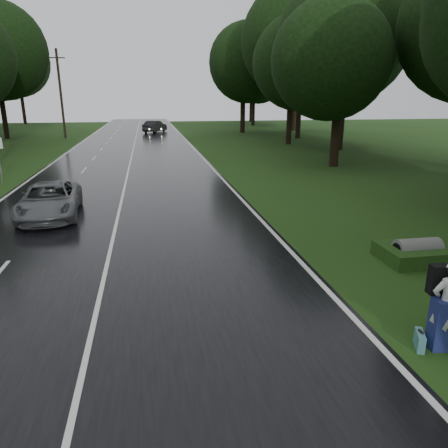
# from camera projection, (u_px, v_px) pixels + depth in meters

# --- Properties ---
(ground) EXTENTS (160.00, 160.00, 0.00)m
(ground) POSITION_uv_depth(u_px,v_px,m) (99.00, 303.00, 10.21)
(ground) COLOR #1E3E12
(ground) RESTS_ON ground
(road) EXTENTS (12.00, 140.00, 0.04)m
(road) POSITION_uv_depth(u_px,v_px,m) (129.00, 169.00, 29.01)
(road) COLOR black
(road) RESTS_ON ground
(lane_center) EXTENTS (0.12, 140.00, 0.01)m
(lane_center) POSITION_uv_depth(u_px,v_px,m) (129.00, 169.00, 29.01)
(lane_center) COLOR silver
(lane_center) RESTS_ON road
(grey_car) EXTENTS (2.66, 5.14, 1.38)m
(grey_car) POSITION_uv_depth(u_px,v_px,m) (50.00, 200.00, 17.33)
(grey_car) COLOR #55595B
(grey_car) RESTS_ON road
(far_car) EXTENTS (3.61, 5.18, 1.62)m
(far_car) POSITION_uv_depth(u_px,v_px,m) (155.00, 126.00, 59.01)
(far_car) COLOR black
(far_car) RESTS_ON road
(hitchhiker) EXTENTS (0.76, 0.70, 1.92)m
(hitchhiker) POSITION_uv_depth(u_px,v_px,m) (447.00, 308.00, 8.16)
(hitchhiker) COLOR silver
(hitchhiker) RESTS_ON ground
(suitcase) EXTENTS (0.33, 0.50, 0.35)m
(suitcase) POSITION_uv_depth(u_px,v_px,m) (420.00, 340.00, 8.35)
(suitcase) COLOR teal
(suitcase) RESTS_ON ground
(culvert) EXTENTS (1.40, 0.70, 0.70)m
(culvert) POSITION_uv_depth(u_px,v_px,m) (416.00, 260.00, 12.93)
(culvert) COLOR slate
(culvert) RESTS_ON ground
(utility_pole_far) EXTENTS (1.80, 0.28, 10.27)m
(utility_pole_far) POSITION_uv_depth(u_px,v_px,m) (66.00, 138.00, 51.06)
(utility_pole_far) COLOR black
(utility_pole_far) RESTS_ON ground
(road_sign_b) EXTENTS (0.63, 0.10, 2.62)m
(road_sign_b) POSITION_uv_depth(u_px,v_px,m) (3.00, 183.00, 24.62)
(road_sign_b) COLOR white
(road_sign_b) RESTS_ON ground
(tree_left_f) EXTENTS (11.04, 11.04, 17.24)m
(tree_left_f) POSITION_uv_depth(u_px,v_px,m) (7.00, 139.00, 50.64)
(tree_left_f) COLOR black
(tree_left_f) RESTS_ON ground
(tree_right_d) EXTENTS (8.10, 8.10, 12.65)m
(tree_right_d) POSITION_uv_depth(u_px,v_px,m) (333.00, 166.00, 30.44)
(tree_right_d) COLOR black
(tree_right_d) RESTS_ON ground
(tree_right_e) EXTENTS (8.91, 8.91, 13.92)m
(tree_right_e) POSITION_uv_depth(u_px,v_px,m) (288.00, 144.00, 44.76)
(tree_right_e) COLOR black
(tree_right_e) RESTS_ON ground
(tree_right_f) EXTENTS (10.19, 10.19, 15.92)m
(tree_right_f) POSITION_uv_depth(u_px,v_px,m) (242.00, 132.00, 59.41)
(tree_right_f) COLOR black
(tree_right_f) RESTS_ON ground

